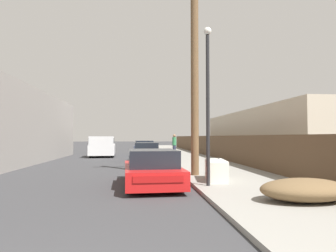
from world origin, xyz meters
The scene contains 12 objects.
sidewalk_curb centered at (5.30, 23.50, 0.06)m, with size 4.20×63.00×0.12m, color gray.
discarded_fridge centered at (4.19, 8.87, 0.50)m, with size 0.85×1.82×0.78m.
parked_sports_car_red centered at (1.82, 8.58, 0.58)m, with size 2.04×4.50×1.27m.
car_parked_mid centered at (2.00, 19.83, 0.61)m, with size 2.18×4.32×1.30m.
car_parked_far centered at (1.86, 26.33, 0.64)m, with size 1.99×4.20×1.35m.
pickup_truck centered at (-1.78, 24.67, 0.88)m, with size 2.44×5.69×1.75m.
utility_pole centered at (3.71, 10.48, 4.72)m, with size 1.80×0.33×9.01m.
street_lamp centered at (3.63, 7.74, 3.13)m, with size 0.26×0.26×5.24m.
brush_pile centered at (5.46, 5.17, 0.40)m, with size 2.24×1.45×0.57m.
wooden_fence centered at (7.25, 22.81, 0.96)m, with size 0.08×42.72×1.68m, color brown.
building_right_house centered at (11.61, 19.16, 1.79)m, with size 6.00×17.69×3.57m, color beige.
pedestrian centered at (4.43, 23.85, 1.06)m, with size 0.34×0.34×1.82m.
Camera 1 is at (1.36, -1.92, 1.71)m, focal length 32.00 mm.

